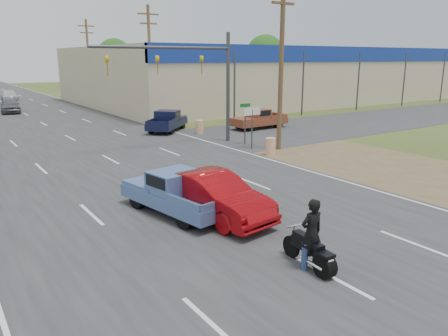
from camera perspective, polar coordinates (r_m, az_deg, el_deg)
ground at (r=11.70m, az=14.03°, el=-13.84°), size 200.00×200.00×0.00m
main_road at (r=47.70m, az=-24.52°, el=6.42°), size 15.00×180.00×0.02m
cross_road at (r=26.52m, az=-16.07°, el=1.87°), size 120.00×10.00×0.02m
dirt_verge at (r=25.80m, az=14.04°, el=1.66°), size 8.00×18.00×0.01m
big_box_store at (r=61.42m, az=6.57°, el=12.14°), size 50.00×28.10×6.60m
utility_pole_1 at (r=26.30m, az=7.50°, el=13.87°), size 2.00×0.28×10.00m
utility_pole_2 at (r=41.55m, az=-9.65°, el=13.86°), size 2.00×0.28×10.00m
utility_pole_3 at (r=58.38m, az=-17.27°, el=13.48°), size 2.00×0.28×10.00m
tree_3 at (r=99.21m, az=5.41°, el=14.58°), size 8.40×8.40×10.40m
tree_5 at (r=108.56m, az=-14.10°, el=14.03°), size 7.98×7.98×9.88m
barrel_0 at (r=25.05m, az=6.08°, el=2.80°), size 0.56×0.56×1.00m
barrel_1 at (r=32.11m, az=-3.20°, el=5.37°), size 0.56×0.56×1.00m
lane_sign at (r=26.47m, az=3.69°, el=6.54°), size 1.20×0.08×2.52m
street_name_sign at (r=28.06m, az=2.78°, el=6.38°), size 0.80×0.08×2.61m
signal_mast at (r=27.41m, az=-4.20°, el=12.88°), size 9.12×0.40×7.00m
red_convertible at (r=15.04m, az=-1.44°, el=-3.72°), size 2.34×4.98×1.58m
motorcycle at (r=11.84m, az=11.36°, el=-10.89°), size 0.61×1.99×1.01m
rider at (r=11.68m, az=11.34°, el=-8.74°), size 0.70×0.49×1.83m
blue_pickup at (r=15.70m, az=-6.45°, el=-3.07°), size 2.54×4.88×1.54m
navy_pickup at (r=33.62m, az=-7.36°, el=6.16°), size 4.62×4.55×1.55m
brown_pickup at (r=34.50m, az=4.45°, el=6.43°), size 4.71×1.96×1.54m
distant_car_grey at (r=49.52m, az=-26.16°, el=7.33°), size 2.19×4.48×1.47m
distant_car_silver at (r=64.31m, az=-26.26°, el=8.50°), size 1.96×4.49×1.29m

